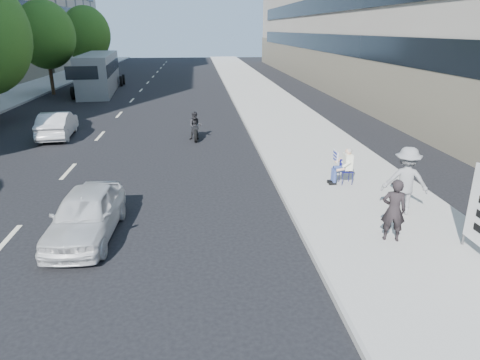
{
  "coord_description": "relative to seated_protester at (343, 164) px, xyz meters",
  "views": [
    {
      "loc": [
        -1.25,
        -8.76,
        5.36
      ],
      "look_at": [
        -0.11,
        3.02,
        1.17
      ],
      "focal_mm": 32.0,
      "sensor_mm": 36.0,
      "label": 1
    }
  ],
  "objects": [
    {
      "name": "near_sidewalk",
      "position": [
        0.23,
        14.8,
        -0.8
      ],
      "size": [
        5.0,
        120.0,
        0.15
      ],
      "primitive_type": "cube",
      "color": "#B0AEA5",
      "rests_on": "ground"
    },
    {
      "name": "seated_protester",
      "position": [
        0.0,
        0.0,
        0.0
      ],
      "size": [
        0.83,
        1.12,
        1.31
      ],
      "color": "navy",
      "rests_on": "near_sidewalk"
    },
    {
      "name": "white_sedan_mid",
      "position": [
        -12.36,
        8.75,
        -0.2
      ],
      "size": [
        1.82,
        4.2,
        1.34
      ],
      "primitive_type": "imported",
      "rotation": [
        0.0,
        0.0,
        3.24
      ],
      "color": "silver",
      "rests_on": "ground"
    },
    {
      "name": "tree_far_d",
      "position": [
        -17.47,
        24.8,
        4.01
      ],
      "size": [
        4.8,
        4.8,
        7.65
      ],
      "color": "#382616",
      "rests_on": "ground"
    },
    {
      "name": "motorcycle",
      "position": [
        -5.21,
        7.59,
        -0.24
      ],
      "size": [
        0.71,
        2.04,
        1.42
      ],
      "rotation": [
        0.0,
        0.0,
        -0.04
      ],
      "color": "black",
      "rests_on": "ground"
    },
    {
      "name": "jogger",
      "position": [
        0.94,
        -2.71,
        0.29
      ],
      "size": [
        1.49,
        1.13,
        2.03
      ],
      "primitive_type": "imported",
      "rotation": [
        0.0,
        0.0,
        2.82
      ],
      "color": "slate",
      "rests_on": "near_sidewalk"
    },
    {
      "name": "pedestrian_woman",
      "position": [
        -0.14,
        -4.34,
        0.11
      ],
      "size": [
        0.7,
        0.56,
        1.67
      ],
      "primitive_type": "imported",
      "rotation": [
        0.0,
        0.0,
        2.86
      ],
      "color": "black",
      "rests_on": "near_sidewalk"
    },
    {
      "name": "white_sedan_near",
      "position": [
        -8.13,
        -3.09,
        -0.21
      ],
      "size": [
        1.71,
        3.93,
        1.32
      ],
      "primitive_type": "imported",
      "rotation": [
        0.0,
        0.0,
        -0.04
      ],
      "color": "silver",
      "rests_on": "ground"
    },
    {
      "name": "ground",
      "position": [
        -3.77,
        -5.2,
        -0.87
      ],
      "size": [
        160.0,
        160.0,
        0.0
      ],
      "primitive_type": "plane",
      "color": "black",
      "rests_on": "ground"
    },
    {
      "name": "tree_far_e",
      "position": [
        -17.47,
        38.8,
        3.91
      ],
      "size": [
        5.4,
        5.4,
        7.89
      ],
      "color": "#382616",
      "rests_on": "ground"
    },
    {
      "name": "bus",
      "position": [
        -13.78,
        26.37,
        0.76
      ],
      "size": [
        3.68,
        12.25,
        3.3
      ],
      "rotation": [
        0.0,
        0.0,
        0.09
      ],
      "color": "slate",
      "rests_on": "ground"
    }
  ]
}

